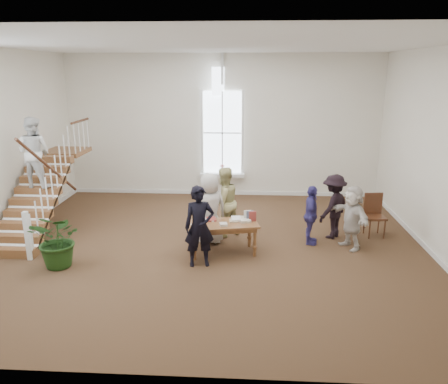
# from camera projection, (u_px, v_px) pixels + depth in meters

# --- Properties ---
(ground) EXTENTS (10.00, 10.00, 0.00)m
(ground) POSITION_uv_depth(u_px,v_px,m) (210.00, 247.00, 10.22)
(ground) COLOR #442F1A
(ground) RESTS_ON ground
(room_shell) EXTENTS (10.49, 10.00, 10.00)m
(room_shell) POSITION_uv_depth(u_px,v_px,m) (222.00, 183.00, 14.34)
(room_shell) COLOR silver
(room_shell) RESTS_ON ground
(staircase) EXTENTS (1.10, 4.10, 2.92)m
(staircase) POSITION_uv_depth(u_px,v_px,m) (37.00, 170.00, 10.75)
(staircase) COLOR brown
(staircase) RESTS_ON ground
(library_table) EXTENTS (1.66, 1.07, 0.78)m
(library_table) POSITION_uv_depth(u_px,v_px,m) (223.00, 226.00, 9.71)
(library_table) COLOR brown
(library_table) RESTS_ON ground
(police_officer) EXTENTS (0.70, 0.53, 1.72)m
(police_officer) POSITION_uv_depth(u_px,v_px,m) (199.00, 227.00, 9.04)
(police_officer) COLOR black
(police_officer) RESTS_ON ground
(elderly_woman) EXTENTS (0.99, 0.86, 1.70)m
(elderly_woman) POSITION_uv_depth(u_px,v_px,m) (210.00, 209.00, 10.24)
(elderly_woman) COLOR beige
(elderly_woman) RESTS_ON ground
(person_yellow) EXTENTS (1.07, 1.04, 1.74)m
(person_yellow) POSITION_uv_depth(u_px,v_px,m) (224.00, 202.00, 10.70)
(person_yellow) COLOR #C9C07D
(person_yellow) RESTS_ON ground
(woman_cluster_a) EXTENTS (0.47, 0.87, 1.42)m
(woman_cluster_a) POSITION_uv_depth(u_px,v_px,m) (311.00, 215.00, 10.22)
(woman_cluster_a) COLOR #3C347F
(woman_cluster_a) RESTS_ON ground
(woman_cluster_b) EXTENTS (1.11, 1.16, 1.59)m
(woman_cluster_b) POSITION_uv_depth(u_px,v_px,m) (334.00, 206.00, 10.60)
(woman_cluster_b) COLOR black
(woman_cluster_b) RESTS_ON ground
(woman_cluster_c) EXTENTS (0.96, 1.44, 1.49)m
(woman_cluster_c) POSITION_uv_depth(u_px,v_px,m) (352.00, 217.00, 9.97)
(woman_cluster_c) COLOR silver
(woman_cluster_c) RESTS_ON ground
(floor_plant) EXTENTS (1.28, 1.17, 1.20)m
(floor_plant) POSITION_uv_depth(u_px,v_px,m) (59.00, 240.00, 9.03)
(floor_plant) COLOR #1A3A12
(floor_plant) RESTS_ON ground
(side_chair) EXTENTS (0.51, 0.51, 1.06)m
(side_chair) POSITION_uv_depth(u_px,v_px,m) (374.00, 212.00, 10.81)
(side_chair) COLOR #3D2310
(side_chair) RESTS_ON ground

